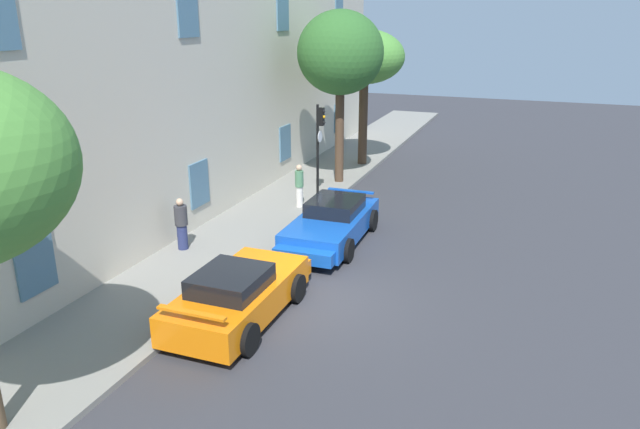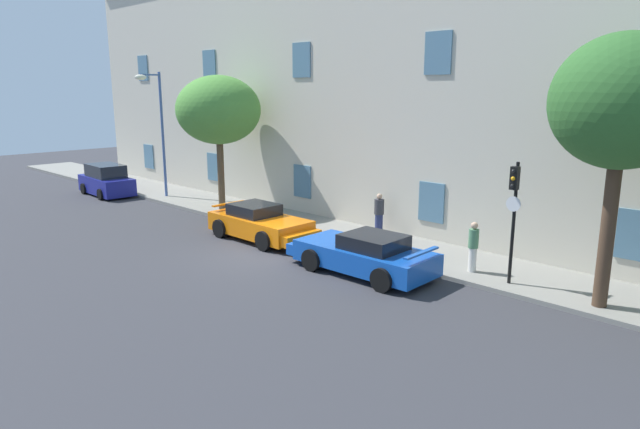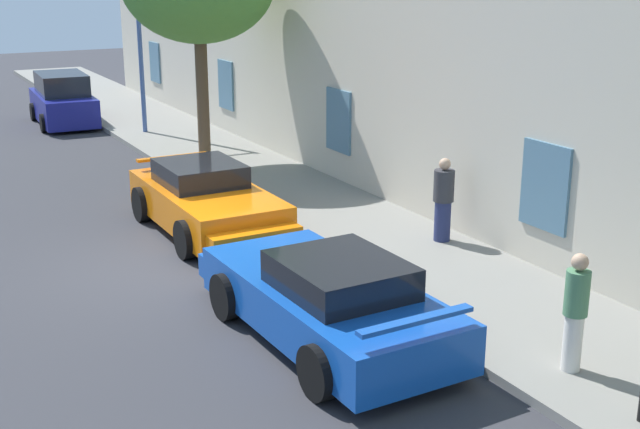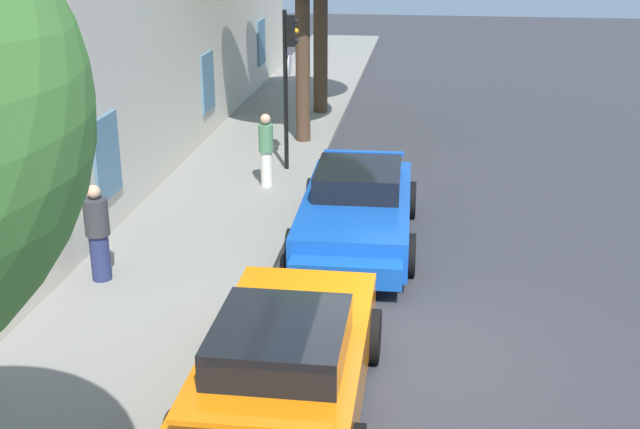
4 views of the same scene
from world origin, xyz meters
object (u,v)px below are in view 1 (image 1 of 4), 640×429
(sportscar_red_lead, at_px, (241,293))
(traffic_light, at_px, (320,135))
(sportscar_yellow_flank, at_px, (330,225))
(tree_midblock, at_px, (364,58))
(pedestrian_admiring, at_px, (181,224))
(pedestrian_strolling, at_px, (299,185))
(tree_near_kerb, at_px, (340,54))

(sportscar_red_lead, distance_m, traffic_light, 9.70)
(sportscar_yellow_flank, bearing_deg, tree_midblock, 11.23)
(sportscar_red_lead, distance_m, pedestrian_admiring, 4.63)
(pedestrian_admiring, bearing_deg, pedestrian_strolling, -18.69)
(tree_midblock, height_order, pedestrian_strolling, tree_midblock)
(sportscar_red_lead, height_order, traffic_light, traffic_light)
(tree_midblock, xyz_separation_m, traffic_light, (-5.87, -0.06, -2.42))
(pedestrian_strolling, bearing_deg, traffic_light, -11.99)
(sportscar_red_lead, xyz_separation_m, sportscar_yellow_flank, (5.30, -0.35, -0.01))
(sportscar_red_lead, xyz_separation_m, pedestrian_admiring, (2.93, 3.57, 0.32))
(sportscar_red_lead, xyz_separation_m, traffic_light, (9.37, 1.56, 1.98))
(tree_near_kerb, distance_m, pedestrian_admiring, 10.21)
(tree_near_kerb, xyz_separation_m, traffic_light, (-2.54, -0.07, -2.81))
(sportscar_red_lead, bearing_deg, sportscar_yellow_flank, -3.81)
(sportscar_red_lead, bearing_deg, tree_midblock, 6.07)
(sportscar_yellow_flank, relative_size, traffic_light, 1.39)
(tree_near_kerb, relative_size, traffic_light, 1.94)
(tree_near_kerb, distance_m, tree_midblock, 3.36)
(sportscar_red_lead, relative_size, tree_near_kerb, 0.67)
(sportscar_yellow_flank, xyz_separation_m, pedestrian_strolling, (2.73, 2.19, 0.36))
(tree_near_kerb, height_order, pedestrian_strolling, tree_near_kerb)
(sportscar_yellow_flank, height_order, pedestrian_admiring, pedestrian_admiring)
(sportscar_yellow_flank, relative_size, pedestrian_admiring, 3.11)
(sportscar_yellow_flank, xyz_separation_m, tree_near_kerb, (6.60, 1.98, 4.80))
(sportscar_red_lead, distance_m, sportscar_yellow_flank, 5.31)
(tree_near_kerb, xyz_separation_m, pedestrian_admiring, (-8.98, 1.94, -4.47))
(sportscar_red_lead, xyz_separation_m, tree_midblock, (15.24, 1.62, 4.40))
(sportscar_yellow_flank, height_order, pedestrian_strolling, pedestrian_strolling)
(traffic_light, height_order, pedestrian_admiring, traffic_light)
(sportscar_red_lead, distance_m, pedestrian_strolling, 8.24)
(traffic_light, relative_size, pedestrian_admiring, 2.24)
(tree_near_kerb, bearing_deg, pedestrian_strolling, 176.87)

